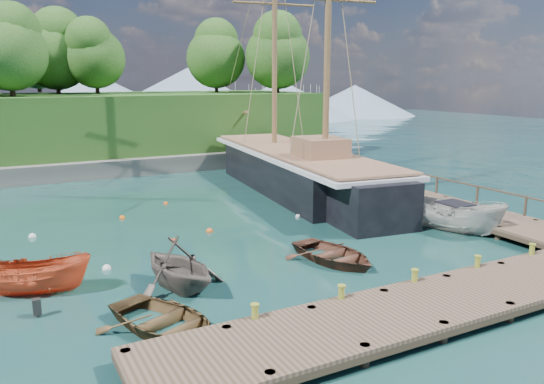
{
  "coord_description": "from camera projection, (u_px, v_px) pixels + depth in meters",
  "views": [
    {
      "loc": [
        -10.13,
        -17.76,
        7.33
      ],
      "look_at": [
        1.43,
        4.14,
        2.0
      ],
      "focal_mm": 35.0,
      "sensor_mm": 36.0,
      "label": 1
    }
  ],
  "objects": [
    {
      "name": "ground",
      "position": [
        288.0,
        262.0,
        21.52
      ],
      "size": [
        160.0,
        160.0,
        0.0
      ],
      "primitive_type": "plane",
      "color": "#123C34",
      "rests_on": "ground"
    },
    {
      "name": "dock_near",
      "position": [
        445.0,
        301.0,
        16.73
      ],
      "size": [
        20.0,
        3.2,
        1.1
      ],
      "color": "#483829",
      "rests_on": "ground"
    },
    {
      "name": "dock_east",
      "position": [
        394.0,
        192.0,
        32.73
      ],
      "size": [
        3.2,
        24.0,
        1.1
      ],
      "color": "#483829",
      "rests_on": "ground"
    },
    {
      "name": "bollard_0",
      "position": [
        255.0,
        338.0,
        15.29
      ],
      "size": [
        0.26,
        0.26,
        0.45
      ],
      "primitive_type": "cylinder",
      "color": "olive",
      "rests_on": "ground"
    },
    {
      "name": "bollard_1",
      "position": [
        341.0,
        316.0,
        16.66
      ],
      "size": [
        0.26,
        0.26,
        0.45
      ],
      "primitive_type": "cylinder",
      "color": "olive",
      "rests_on": "ground"
    },
    {
      "name": "bollard_2",
      "position": [
        413.0,
        298.0,
        18.03
      ],
      "size": [
        0.26,
        0.26,
        0.45
      ],
      "primitive_type": "cylinder",
      "color": "olive",
      "rests_on": "ground"
    },
    {
      "name": "bollard_3",
      "position": [
        476.0,
        283.0,
        19.4
      ],
      "size": [
        0.26,
        0.26,
        0.45
      ],
      "primitive_type": "cylinder",
      "color": "olive",
      "rests_on": "ground"
    },
    {
      "name": "bollard_4",
      "position": [
        530.0,
        269.0,
        20.77
      ],
      "size": [
        0.26,
        0.26,
        0.45
      ],
      "primitive_type": "cylinder",
      "color": "olive",
      "rests_on": "ground"
    },
    {
      "name": "rowboat_0",
      "position": [
        166.0,
        331.0,
        15.69
      ],
      "size": [
        4.36,
        5.02,
        0.87
      ],
      "primitive_type": "imported",
      "rotation": [
        0.0,
        0.0,
        0.39
      ],
      "color": "#503A20",
      "rests_on": "ground"
    },
    {
      "name": "rowboat_1",
      "position": [
        179.0,
        289.0,
        18.84
      ],
      "size": [
        4.2,
        4.56,
        2.01
      ],
      "primitive_type": "imported",
      "rotation": [
        0.0,
        0.0,
        0.27
      ],
      "color": "#5F554D",
      "rests_on": "ground"
    },
    {
      "name": "rowboat_2",
      "position": [
        333.0,
        261.0,
        21.63
      ],
      "size": [
        3.57,
        4.53,
        0.85
      ],
      "primitive_type": "imported",
      "rotation": [
        0.0,
        0.0,
        0.17
      ],
      "color": "#563123",
      "rests_on": "ground"
    },
    {
      "name": "motorboat_orange",
      "position": [
        36.0,
        294.0,
        18.39
      ],
      "size": [
        4.12,
        2.64,
        1.49
      ],
      "primitive_type": "imported",
      "rotation": [
        0.0,
        0.0,
        1.24
      ],
      "color": "#D5532B",
      "rests_on": "ground"
    },
    {
      "name": "cabin_boat_white",
      "position": [
        453.0,
        232.0,
        25.85
      ],
      "size": [
        3.51,
        5.26,
        1.9
      ],
      "primitive_type": "imported",
      "rotation": [
        0.0,
        0.0,
        0.37
      ],
      "color": "#BBBBB4",
      "rests_on": "ground"
    },
    {
      "name": "schooner",
      "position": [
        297.0,
        173.0,
        35.04
      ],
      "size": [
        7.64,
        28.45,
        21.04
      ],
      "rotation": [
        0.0,
        0.0,
        -0.12
      ],
      "color": "black",
      "rests_on": "ground"
    },
    {
      "name": "mooring_buoy_0",
      "position": [
        107.0,
        269.0,
        20.75
      ],
      "size": [
        0.36,
        0.36,
        0.36
      ],
      "primitive_type": "sphere",
      "color": "white",
      "rests_on": "ground"
    },
    {
      "name": "mooring_buoy_1",
      "position": [
        174.0,
        242.0,
        24.26
      ],
      "size": [
        0.3,
        0.3,
        0.3
      ],
      "primitive_type": "sphere",
      "color": "red",
      "rests_on": "ground"
    },
    {
      "name": "mooring_buoy_2",
      "position": [
        210.0,
        232.0,
        25.8
      ],
      "size": [
        0.36,
        0.36,
        0.36
      ],
      "primitive_type": "sphere",
      "color": "#D35619",
      "rests_on": "ground"
    },
    {
      "name": "mooring_buoy_3",
      "position": [
        298.0,
        217.0,
        28.56
      ],
      "size": [
        0.28,
        0.28,
        0.28
      ],
      "primitive_type": "sphere",
      "color": "white",
      "rests_on": "ground"
    },
    {
      "name": "mooring_buoy_4",
      "position": [
        122.0,
        218.0,
        28.26
      ],
      "size": [
        0.31,
        0.31,
        0.31
      ],
      "primitive_type": "sphere",
      "color": "#ED5D0A",
      "rests_on": "ground"
    },
    {
      "name": "mooring_buoy_5",
      "position": [
        166.0,
        204.0,
        31.48
      ],
      "size": [
        0.28,
        0.28,
        0.28
      ],
      "primitive_type": "sphere",
      "color": "#E85810",
      "rests_on": "ground"
    },
    {
      "name": "mooring_buoy_6",
      "position": [
        32.0,
        237.0,
        24.93
      ],
      "size": [
        0.36,
        0.36,
        0.36
      ],
      "primitive_type": "sphere",
      "color": "silver",
      "rests_on": "ground"
    },
    {
      "name": "distant_ridge",
      "position": [
        93.0,
        98.0,
        83.09
      ],
      "size": [
        117.0,
        40.0,
        10.0
      ],
      "color": "#728CA5",
      "rests_on": "ground"
    }
  ]
}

